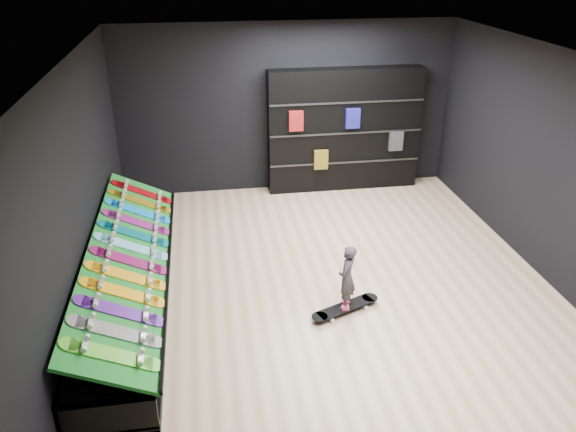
{
  "coord_description": "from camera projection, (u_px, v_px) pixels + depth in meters",
  "views": [
    {
      "loc": [
        -1.52,
        -6.2,
        4.18
      ],
      "look_at": [
        -0.5,
        0.2,
        1.0
      ],
      "focal_mm": 35.0,
      "sensor_mm": 36.0,
      "label": 1
    }
  ],
  "objects": [
    {
      "name": "floor_skateboard",
      "position": [
        345.0,
        309.0,
        7.01
      ],
      "size": [
        0.99,
        0.58,
        0.09
      ],
      "primitive_type": null,
      "rotation": [
        0.0,
        0.0,
        0.39
      ],
      "color": "black",
      "rests_on": "ground"
    },
    {
      "name": "ceiling",
      "position": [
        335.0,
        59.0,
        6.24
      ],
      "size": [
        6.0,
        7.0,
        0.01
      ],
      "primitive_type": "cube",
      "color": "white",
      "rests_on": "ground"
    },
    {
      "name": "display_board_10",
      "position": [
        141.0,
        201.0,
        8.26
      ],
      "size": [
        0.93,
        0.22,
        0.5
      ],
      "primitive_type": null,
      "rotation": [
        0.0,
        0.44,
        0.0
      ],
      "color": "yellow",
      "rests_on": "turf_ramp"
    },
    {
      "name": "floor",
      "position": [
        327.0,
        286.0,
        7.56
      ],
      "size": [
        6.0,
        7.0,
        0.01
      ],
      "primitive_type": "cube",
      "color": "#CFB28C",
      "rests_on": "ground"
    },
    {
      "name": "wall_back",
      "position": [
        287.0,
        109.0,
        10.0
      ],
      "size": [
        6.0,
        0.02,
        3.0
      ],
      "primitive_type": "cube",
      "color": "black",
      "rests_on": "ground"
    },
    {
      "name": "display_board_6",
      "position": [
        132.0,
        247.0,
        7.03
      ],
      "size": [
        0.93,
        0.22,
        0.5
      ],
      "primitive_type": null,
      "rotation": [
        0.0,
        0.44,
        0.0
      ],
      "color": "#0CB2E5",
      "rests_on": "turf_ramp"
    },
    {
      "name": "display_board_7",
      "position": [
        134.0,
        234.0,
        7.34
      ],
      "size": [
        0.93,
        0.22,
        0.5
      ],
      "primitive_type": null,
      "rotation": [
        0.0,
        0.44,
        0.0
      ],
      "color": "#0C8C99",
      "rests_on": "turf_ramp"
    },
    {
      "name": "display_board_9",
      "position": [
        139.0,
        211.0,
        7.95
      ],
      "size": [
        0.93,
        0.22,
        0.5
      ],
      "primitive_type": null,
      "rotation": [
        0.0,
        0.44,
        0.0
      ],
      "color": "blue",
      "rests_on": "turf_ramp"
    },
    {
      "name": "display_board_5",
      "position": [
        130.0,
        260.0,
        6.73
      ],
      "size": [
        0.93,
        0.22,
        0.5
      ],
      "primitive_type": null,
      "rotation": [
        0.0,
        0.44,
        0.0
      ],
      "color": "#E5198C",
      "rests_on": "turf_ramp"
    },
    {
      "name": "display_board_0",
      "position": [
        112.0,
        355.0,
        5.2
      ],
      "size": [
        0.93,
        0.22,
        0.5
      ],
      "primitive_type": null,
      "rotation": [
        0.0,
        0.44,
        0.0
      ],
      "color": "green",
      "rests_on": "turf_ramp"
    },
    {
      "name": "display_board_8",
      "position": [
        137.0,
        222.0,
        7.65
      ],
      "size": [
        0.93,
        0.22,
        0.5
      ],
      "primitive_type": null,
      "rotation": [
        0.0,
        0.44,
        0.0
      ],
      "color": "#2626BF",
      "rests_on": "turf_ramp"
    },
    {
      "name": "display_rack",
      "position": [
        131.0,
        287.0,
        7.09
      ],
      "size": [
        0.9,
        4.5,
        0.5
      ],
      "primitive_type": null,
      "color": "black",
      "rests_on": "ground"
    },
    {
      "name": "turf_ramp",
      "position": [
        130.0,
        255.0,
        6.89
      ],
      "size": [
        0.92,
        4.5,
        0.46
      ],
      "primitive_type": "cube",
      "rotation": [
        0.0,
        0.44,
        0.0
      ],
      "color": "#0F6119",
      "rests_on": "display_rack"
    },
    {
      "name": "wall_front",
      "position": [
        447.0,
        382.0,
        3.79
      ],
      "size": [
        6.0,
        0.02,
        3.0
      ],
      "primitive_type": "cube",
      "color": "black",
      "rests_on": "ground"
    },
    {
      "name": "display_board_3",
      "position": [
        124.0,
        292.0,
        6.12
      ],
      "size": [
        0.93,
        0.22,
        0.5
      ],
      "primitive_type": null,
      "rotation": [
        0.0,
        0.44,
        0.0
      ],
      "color": "yellow",
      "rests_on": "turf_ramp"
    },
    {
      "name": "display_board_4",
      "position": [
        127.0,
        276.0,
        6.42
      ],
      "size": [
        0.93,
        0.22,
        0.5
      ],
      "primitive_type": null,
      "rotation": [
        0.0,
        0.44,
        0.0
      ],
      "color": "orange",
      "rests_on": "turf_ramp"
    },
    {
      "name": "display_board_2",
      "position": [
        120.0,
        311.0,
        5.81
      ],
      "size": [
        0.93,
        0.22,
        0.5
      ],
      "primitive_type": null,
      "rotation": [
        0.0,
        0.44,
        0.0
      ],
      "color": "purple",
      "rests_on": "turf_ramp"
    },
    {
      "name": "wall_left",
      "position": [
        77.0,
        200.0,
        6.47
      ],
      "size": [
        0.02,
        7.0,
        3.0
      ],
      "primitive_type": "cube",
      "color": "black",
      "rests_on": "ground"
    },
    {
      "name": "display_board_1",
      "position": [
        116.0,
        332.0,
        5.5
      ],
      "size": [
        0.93,
        0.22,
        0.5
      ],
      "primitive_type": null,
      "rotation": [
        0.0,
        0.44,
        0.0
      ],
      "color": "black",
      "rests_on": "turf_ramp"
    },
    {
      "name": "child",
      "position": [
        346.0,
        289.0,
        6.88
      ],
      "size": [
        0.21,
        0.23,
        0.51
      ],
      "primitive_type": "imported",
      "rotation": [
        0.0,
        0.0,
        -2.09
      ],
      "color": "black",
      "rests_on": "floor_skateboard"
    },
    {
      "name": "display_board_11",
      "position": [
        142.0,
        192.0,
        8.57
      ],
      "size": [
        0.93,
        0.22,
        0.5
      ],
      "primitive_type": null,
      "rotation": [
        0.0,
        0.44,
        0.0
      ],
      "color": "red",
      "rests_on": "turf_ramp"
    },
    {
      "name": "wall_right",
      "position": [
        555.0,
        170.0,
        7.32
      ],
      "size": [
        0.02,
        7.0,
        3.0
      ],
      "primitive_type": "cube",
      "color": "black",
      "rests_on": "ground"
    },
    {
      "name": "back_shelving",
      "position": [
        344.0,
        130.0,
        10.16
      ],
      "size": [
        2.77,
        0.32,
        2.21
      ],
      "primitive_type": "cube",
      "color": "black",
      "rests_on": "ground"
    }
  ]
}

